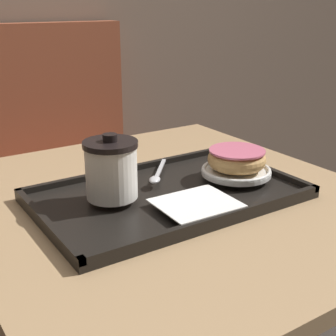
% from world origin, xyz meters
% --- Properties ---
extents(cafe_table, '(0.77, 0.84, 0.71)m').
position_xyz_m(cafe_table, '(0.00, 0.00, 0.54)').
color(cafe_table, tan).
rests_on(cafe_table, ground_plane).
extents(serving_tray, '(0.50, 0.31, 0.02)m').
position_xyz_m(serving_tray, '(-0.01, -0.02, 0.72)').
color(serving_tray, black).
rests_on(serving_tray, cafe_table).
extents(napkin_paper, '(0.14, 0.12, 0.00)m').
position_xyz_m(napkin_paper, '(-0.01, -0.11, 0.74)').
color(napkin_paper, white).
rests_on(napkin_paper, serving_tray).
extents(coffee_cup_front, '(0.10, 0.10, 0.12)m').
position_xyz_m(coffee_cup_front, '(-0.12, 0.00, 0.79)').
color(coffee_cup_front, white).
rests_on(coffee_cup_front, serving_tray).
extents(plate_with_chocolate_donut, '(0.14, 0.14, 0.01)m').
position_xyz_m(plate_with_chocolate_donut, '(0.15, -0.03, 0.74)').
color(plate_with_chocolate_donut, white).
rests_on(plate_with_chocolate_donut, serving_tray).
extents(donut_chocolate_glazed, '(0.12, 0.12, 0.04)m').
position_xyz_m(donut_chocolate_glazed, '(0.15, -0.03, 0.77)').
color(donut_chocolate_glazed, tan).
rests_on(donut_chocolate_glazed, plate_with_chocolate_donut).
extents(spoon, '(0.11, 0.12, 0.01)m').
position_xyz_m(spoon, '(-0.00, 0.04, 0.74)').
color(spoon, silver).
rests_on(spoon, serving_tray).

